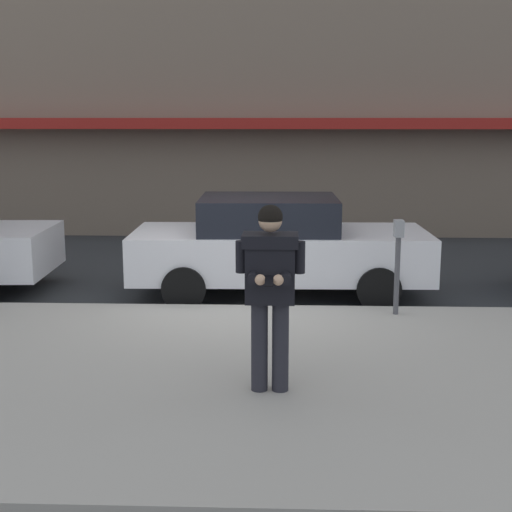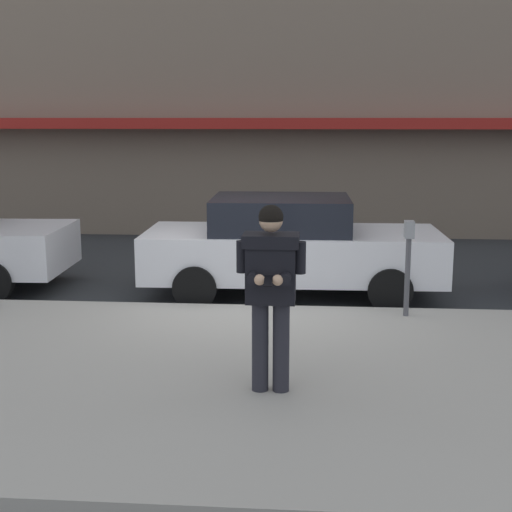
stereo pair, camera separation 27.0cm
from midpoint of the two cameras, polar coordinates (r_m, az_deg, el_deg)
ground_plane at (r=10.28m, az=-0.23°, el=-4.37°), size 80.00×80.00×0.00m
sidewalk at (r=7.51m, az=5.66°, el=-9.75°), size 32.00×5.30×0.14m
curb_paint_line at (r=10.29m, az=5.36°, el=-4.38°), size 28.00×0.12×0.01m
parked_sedan_mid at (r=10.96m, az=3.43°, el=0.82°), size 4.54×2.00×1.54m
man_texting_on_phone at (r=6.66m, az=2.35°, el=-1.80°), size 0.65×0.58×1.81m
parking_meter at (r=9.54m, az=12.88°, el=0.13°), size 0.12×0.18×1.27m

